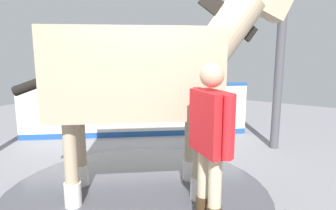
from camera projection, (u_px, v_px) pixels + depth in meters
ground_plane at (150, 187)px, 3.99m from camera, size 16.00×16.00×0.02m
wet_patch at (137, 191)px, 3.86m from camera, size 3.48×3.48×0.00m
barrier_wall at (136, 112)px, 6.29m from camera, size 3.19×3.85×1.16m
roof_post_near at (279, 76)px, 5.38m from camera, size 0.16×0.16×2.78m
horse at (145, 73)px, 3.59m from camera, size 2.40×2.77×2.75m
handler at (210, 138)px, 2.81m from camera, size 0.47×0.58×1.72m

